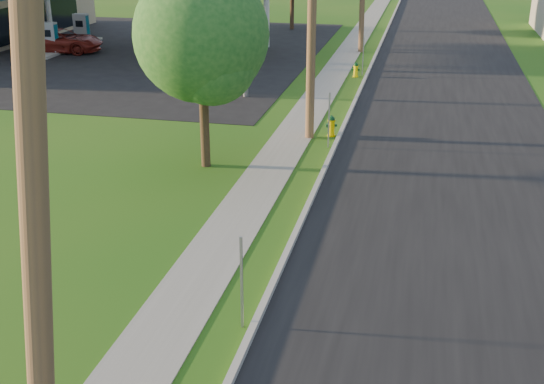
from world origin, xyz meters
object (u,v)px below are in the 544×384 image
object	(u,v)px
utility_pole_near	(33,199)
hydrant_far	(356,70)
fuel_pump_ne	(194,48)
fuel_pump_se	(215,37)
fuel_pump_nw	(50,43)
fuel_pump_sw	(82,32)
tree_verge	(204,41)
hydrant_mid	(331,126)
utility_pole_mid	(312,1)
car_red	(60,41)

from	to	relation	value
utility_pole_near	hydrant_far	size ratio (longest dim) A/B	12.46
utility_pole_near	fuel_pump_ne	size ratio (longest dim) A/B	2.96
fuel_pump_ne	fuel_pump_se	world-z (taller)	same
fuel_pump_nw	fuel_pump_sw	size ratio (longest dim) A/B	1.00
hydrant_far	fuel_pump_sw	bearing A→B (deg)	161.49
utility_pole_near	hydrant_far	distance (m)	29.17
fuel_pump_ne	tree_verge	xyz separation A→B (m)	(6.20, -16.88, 3.39)
fuel_pump_sw	hydrant_mid	distance (m)	25.00
fuel_pump_se	tree_verge	world-z (taller)	tree_verge
utility_pole_mid	fuel_pump_ne	xyz separation A→B (m)	(-8.90, 13.00, -4.23)
fuel_pump_nw	fuel_pump_ne	world-z (taller)	same
fuel_pump_nw	tree_verge	world-z (taller)	tree_verge
utility_pole_near	fuel_pump_se	xyz separation A→B (m)	(-8.90, 35.00, -4.08)
tree_verge	hydrant_far	xyz separation A→B (m)	(3.25, 14.71, -3.74)
utility_pole_mid	fuel_pump_ne	size ratio (longest dim) A/B	3.06
fuel_pump_nw	utility_pole_near	bearing A→B (deg)	-60.00
utility_pole_near	fuel_pump_se	bearing A→B (deg)	104.27
hydrant_mid	car_red	world-z (taller)	car_red
car_red	fuel_pump_nw	bearing A→B (deg)	161.20
tree_verge	car_red	xyz separation A→B (m)	(-15.02, 17.69, -3.40)
fuel_pump_se	hydrant_far	bearing A→B (deg)	-33.18
utility_pole_mid	fuel_pump_sw	world-z (taller)	utility_pole_mid
fuel_pump_nw	fuel_pump_sw	xyz separation A→B (m)	(0.00, 4.00, 0.00)
utility_pole_near	tree_verge	size ratio (longest dim) A/B	1.49
fuel_pump_nw	fuel_pump_ne	size ratio (longest dim) A/B	1.00
car_red	utility_pole_near	bearing A→B (deg)	-157.67
fuel_pump_se	car_red	size ratio (longest dim) A/B	0.63
car_red	hydrant_far	bearing A→B (deg)	-106.07
fuel_pump_ne	fuel_pump_sw	bearing A→B (deg)	156.04
hydrant_mid	hydrant_far	xyz separation A→B (m)	(-0.22, 10.46, -0.02)
utility_pole_mid	fuel_pump_se	world-z (taller)	utility_pole_mid
fuel_pump_nw	fuel_pump_se	xyz separation A→B (m)	(9.00, 4.00, 0.00)
hydrant_mid	utility_pole_mid	bearing A→B (deg)	-154.36
fuel_pump_se	car_red	bearing A→B (deg)	-160.11
car_red	fuel_pump_sw	bearing A→B (deg)	-3.73
utility_pole_mid	hydrant_far	size ratio (longest dim) A/B	12.88
utility_pole_near	utility_pole_mid	distance (m)	18.00
fuel_pump_sw	car_red	xyz separation A→B (m)	(0.17, -3.19, -0.01)
utility_pole_near	hydrant_far	xyz separation A→B (m)	(0.55, 28.82, -4.43)
fuel_pump_se	tree_verge	xyz separation A→B (m)	(6.20, -20.88, 3.39)
fuel_pump_nw	fuel_pump_sw	bearing A→B (deg)	90.00
fuel_pump_sw	car_red	world-z (taller)	fuel_pump_sw
car_red	tree_verge	bearing A→B (deg)	-146.46
utility_pole_mid	hydrant_far	world-z (taller)	utility_pole_mid
car_red	fuel_pump_ne	bearing A→B (deg)	-102.02
hydrant_far	utility_pole_near	bearing A→B (deg)	-91.08
utility_pole_mid	fuel_pump_nw	world-z (taller)	utility_pole_mid
utility_pole_mid	fuel_pump_se	xyz separation A→B (m)	(-8.90, 17.00, -4.23)
fuel_pump_ne	hydrant_far	world-z (taller)	fuel_pump_ne
hydrant_mid	hydrant_far	bearing A→B (deg)	91.22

